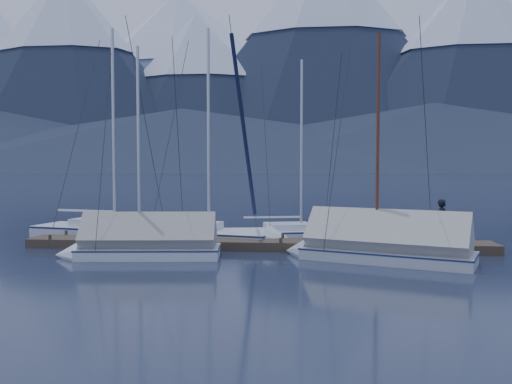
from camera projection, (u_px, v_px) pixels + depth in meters
The scene contains 10 objects.
ground at pixel (250, 258), 18.98m from camera, with size 1000.00×1000.00×0.00m, color black.
mountain_range at pixel (314, 86), 383.55m from camera, with size 877.00×584.00×150.50m.
dock at pixel (256, 246), 20.97m from camera, with size 18.00×1.50×0.54m.
mooring_posts at pixel (243, 239), 21.00m from camera, with size 15.12×1.52×0.35m.
sailboat_open_left at pixel (126, 234), 24.08m from camera, with size 7.96×3.79×10.16m.
sailboat_open_mid at pixel (220, 238), 22.75m from camera, with size 7.70×3.81×9.81m.
sailboat_open_right at pixel (311, 235), 23.78m from camera, with size 6.71×3.22×8.56m.
sailboat_covered_near at pixel (372, 248), 18.43m from camera, with size 6.80×4.17×8.48m.
sailboat_covered_far at pixel (136, 246), 18.94m from camera, with size 5.91×2.54×8.06m.
person at pixel (443, 221), 20.16m from camera, with size 0.59×0.39×1.63m, color black.
Camera 1 is at (2.10, -18.72, 3.29)m, focal length 38.00 mm.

